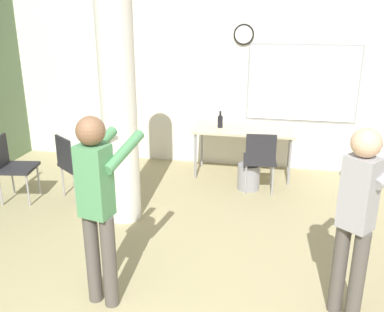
% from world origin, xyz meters
% --- Properties ---
extents(wall_back, '(8.00, 0.15, 2.80)m').
position_xyz_m(wall_back, '(0.02, 5.06, 1.40)').
color(wall_back, silver).
rests_on(wall_back, ground_plane).
extents(support_pillar, '(0.41, 0.41, 2.80)m').
position_xyz_m(support_pillar, '(-0.92, 2.89, 1.40)').
color(support_pillar, silver).
rests_on(support_pillar, ground_plane).
extents(folding_table, '(1.48, 0.66, 0.73)m').
position_xyz_m(folding_table, '(0.37, 4.56, 0.67)').
color(folding_table, beige).
rests_on(folding_table, ground_plane).
extents(bottle_on_table, '(0.08, 0.08, 0.25)m').
position_xyz_m(bottle_on_table, '(0.01, 4.58, 0.82)').
color(bottle_on_table, black).
rests_on(bottle_on_table, folding_table).
extents(waste_bin, '(0.31, 0.31, 0.36)m').
position_xyz_m(waste_bin, '(0.50, 4.05, 0.18)').
color(waste_bin, gray).
rests_on(waste_bin, ground_plane).
extents(chair_table_right, '(0.47, 0.47, 0.87)m').
position_xyz_m(chair_table_right, '(0.64, 3.96, 0.51)').
color(chair_table_right, '#232328').
rests_on(chair_table_right, ground_plane).
extents(chair_by_left_wall, '(0.50, 0.50, 0.87)m').
position_xyz_m(chair_by_left_wall, '(-2.51, 3.07, 0.51)').
color(chair_by_left_wall, '#232328').
rests_on(chair_by_left_wall, ground_plane).
extents(chair_near_pillar, '(0.62, 0.62, 0.87)m').
position_xyz_m(chair_near_pillar, '(-1.73, 3.29, 0.51)').
color(chair_near_pillar, '#232328').
rests_on(chair_near_pillar, ground_plane).
extents(person_playing_front, '(0.46, 0.68, 1.66)m').
position_xyz_m(person_playing_front, '(-0.54, 1.35, 0.98)').
color(person_playing_front, '#514C47').
rests_on(person_playing_front, ground_plane).
extents(person_playing_side, '(0.59, 0.65, 1.61)m').
position_xyz_m(person_playing_side, '(1.48, 1.58, 0.95)').
color(person_playing_side, '#514C47').
rests_on(person_playing_side, ground_plane).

